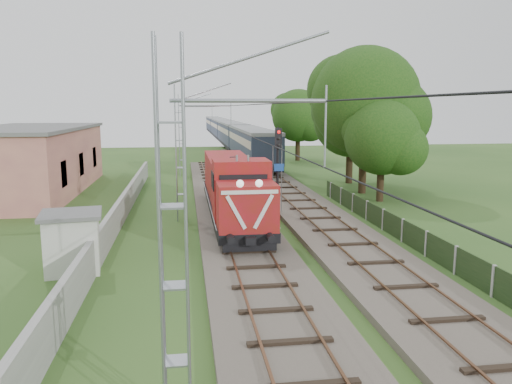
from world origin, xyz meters
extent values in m
plane|color=#2C4E1D|center=(0.00, 0.00, 0.00)|extent=(140.00, 140.00, 0.00)
cube|color=#6B6054|center=(0.00, 7.00, 0.15)|extent=(4.20, 70.00, 0.30)
cube|color=black|center=(0.00, 7.00, 0.35)|extent=(2.40, 70.00, 0.10)
cube|color=brown|center=(-0.85, 7.00, 0.42)|extent=(0.08, 70.00, 0.05)
cube|color=brown|center=(0.85, 7.00, 0.42)|extent=(0.08, 70.00, 0.05)
cube|color=#6B6054|center=(5.00, 20.00, 0.15)|extent=(4.20, 80.00, 0.30)
cube|color=black|center=(5.00, 20.00, 0.35)|extent=(2.40, 80.00, 0.10)
cube|color=brown|center=(4.15, 20.00, 0.42)|extent=(0.08, 80.00, 0.05)
cube|color=brown|center=(5.85, 20.00, 0.42)|extent=(0.08, 80.00, 0.05)
cylinder|color=gray|center=(-1.50, -8.00, 6.80)|extent=(3.00, 0.08, 0.08)
cylinder|color=gray|center=(-1.50, 12.00, 6.80)|extent=(3.00, 0.08, 0.08)
cylinder|color=gray|center=(-1.50, 32.00, 6.80)|extent=(3.00, 0.08, 0.08)
cylinder|color=black|center=(0.00, 12.00, 5.50)|extent=(0.03, 70.00, 0.03)
cylinder|color=black|center=(0.00, 12.00, 6.80)|extent=(0.03, 70.00, 0.03)
cube|color=#9E9E99|center=(-6.50, 12.00, 0.75)|extent=(0.25, 40.00, 1.50)
cube|color=tan|center=(-15.00, 24.00, 2.50)|extent=(8.00, 20.00, 5.00)
cube|color=#606060|center=(-15.00, 24.00, 5.10)|extent=(8.40, 20.40, 0.25)
cube|color=black|center=(-11.05, 18.00, 2.20)|extent=(0.10, 1.60, 1.80)
cube|color=black|center=(-11.05, 24.00, 2.20)|extent=(0.10, 1.60, 1.80)
cube|color=black|center=(-11.05, 30.00, 2.20)|extent=(0.10, 1.60, 1.80)
cube|color=black|center=(8.00, 3.00, 0.60)|extent=(0.05, 32.00, 1.15)
cube|color=#9E9E99|center=(8.00, 18.00, 0.60)|extent=(0.12, 0.12, 1.20)
cube|color=black|center=(0.00, 11.35, 0.96)|extent=(2.77, 15.68, 0.46)
cube|color=black|center=(0.00, 6.28, 0.68)|extent=(2.03, 3.32, 0.46)
cube|color=black|center=(0.00, 16.43, 0.68)|extent=(2.03, 3.32, 0.46)
cube|color=black|center=(0.00, 3.60, 0.59)|extent=(2.40, 0.23, 0.32)
cube|color=maroon|center=(0.00, 4.66, 2.25)|extent=(2.68, 2.31, 2.12)
sphere|color=white|center=(-0.42, 3.56, 3.45)|extent=(0.33, 0.33, 0.33)
sphere|color=white|center=(0.42, 3.56, 3.45)|extent=(0.33, 0.33, 0.33)
cube|color=silver|center=(-0.60, 3.49, 2.20)|extent=(0.93, 0.06, 1.54)
cube|color=silver|center=(0.60, 3.49, 2.20)|extent=(0.93, 0.06, 1.54)
cube|color=silver|center=(0.00, 3.49, 3.08)|extent=(2.49, 0.06, 0.17)
cube|color=maroon|center=(0.00, 6.92, 2.66)|extent=(2.77, 2.21, 2.95)
cube|color=black|center=(0.00, 5.80, 3.13)|extent=(2.31, 0.06, 0.83)
cube|color=maroon|center=(0.00, 13.61, 2.39)|extent=(2.58, 11.16, 2.40)
cylinder|color=black|center=(0.00, 10.80, 3.72)|extent=(0.41, 0.41, 0.37)
cylinder|color=gray|center=(-0.28, 6.19, 4.28)|extent=(0.11, 0.11, 0.32)
cylinder|color=gray|center=(0.28, 6.19, 4.28)|extent=(0.11, 0.11, 0.32)
cube|color=black|center=(5.00, 39.96, 0.92)|extent=(3.05, 23.17, 0.53)
cube|color=#293044|center=(5.00, 39.96, 2.61)|extent=(3.16, 23.17, 2.84)
cube|color=#BBAC91|center=(5.00, 39.96, 3.14)|extent=(3.20, 22.24, 0.79)
cube|color=gray|center=(5.00, 39.96, 4.19)|extent=(3.21, 23.17, 0.37)
cube|color=black|center=(5.00, 64.18, 0.92)|extent=(3.05, 23.17, 0.53)
cube|color=#293044|center=(5.00, 64.18, 2.61)|extent=(3.16, 23.17, 2.84)
cube|color=#BBAC91|center=(5.00, 64.18, 3.14)|extent=(3.20, 22.24, 0.79)
cube|color=gray|center=(5.00, 64.18, 4.19)|extent=(3.21, 23.17, 0.37)
cube|color=black|center=(5.00, 88.40, 0.92)|extent=(3.05, 23.17, 0.53)
cube|color=#293044|center=(5.00, 88.40, 2.61)|extent=(3.16, 23.17, 2.84)
cube|color=#BBAC91|center=(5.00, 88.40, 3.14)|extent=(3.20, 22.24, 0.79)
cube|color=gray|center=(5.00, 88.40, 4.19)|extent=(3.21, 23.17, 0.37)
cube|color=black|center=(5.00, 112.62, 0.92)|extent=(3.05, 23.17, 0.53)
cube|color=#293044|center=(5.00, 112.62, 2.61)|extent=(3.16, 23.17, 2.84)
cube|color=#BBAC91|center=(5.00, 112.62, 3.14)|extent=(3.20, 22.24, 0.79)
cube|color=gray|center=(5.00, 112.62, 4.19)|extent=(3.21, 23.17, 0.37)
cylinder|color=black|center=(2.86, 12.26, 2.76)|extent=(0.15, 0.15, 5.52)
cube|color=black|center=(2.86, 12.10, 4.86)|extent=(0.39, 0.25, 1.21)
sphere|color=red|center=(2.86, 11.96, 5.24)|extent=(0.20, 0.20, 0.20)
sphere|color=black|center=(2.86, 11.96, 4.86)|extent=(0.20, 0.20, 0.20)
sphere|color=black|center=(2.86, 11.96, 4.47)|extent=(0.20, 0.20, 0.20)
cube|color=navy|center=(2.92, 12.13, 3.09)|extent=(0.61, 0.07, 0.44)
cube|color=beige|center=(-7.40, 3.18, 1.15)|extent=(2.36, 2.36, 2.29)
cube|color=#606060|center=(-7.40, 3.18, 2.40)|extent=(2.71, 2.71, 0.16)
cylinder|color=#3A2617|center=(11.15, 16.32, 1.64)|extent=(0.51, 0.51, 3.27)
sphere|color=#163C10|center=(11.15, 16.32, 4.61)|extent=(5.35, 5.35, 5.35)
sphere|color=#163C10|center=(12.22, 15.51, 3.86)|extent=(3.75, 3.75, 3.75)
sphere|color=#163C10|center=(10.22, 17.25, 5.20)|extent=(3.48, 3.48, 3.48)
cylinder|color=#3A2617|center=(11.12, 19.90, 2.55)|extent=(0.59, 0.59, 5.11)
sphere|color=#163C10|center=(11.12, 19.90, 7.20)|extent=(8.36, 8.36, 8.36)
sphere|color=#163C10|center=(12.79, 18.65, 6.04)|extent=(5.85, 5.85, 5.85)
sphere|color=#163C10|center=(9.65, 21.37, 8.13)|extent=(5.43, 5.43, 5.43)
cylinder|color=#3A2617|center=(11.82, 25.19, 2.00)|extent=(0.60, 0.60, 3.99)
sphere|color=#163C10|center=(11.82, 25.19, 5.63)|extent=(6.53, 6.53, 6.53)
sphere|color=#163C10|center=(13.12, 24.21, 4.72)|extent=(4.57, 4.57, 4.57)
sphere|color=#163C10|center=(10.67, 26.33, 6.35)|extent=(4.25, 4.25, 4.25)
cylinder|color=#3A2617|center=(11.61, 45.01, 2.03)|extent=(0.59, 0.59, 4.06)
sphere|color=#163C10|center=(11.61, 45.01, 5.73)|extent=(6.65, 6.65, 6.65)
sphere|color=#163C10|center=(12.94, 44.01, 4.80)|extent=(4.66, 4.66, 4.66)
sphere|color=#163C10|center=(10.45, 46.17, 6.47)|extent=(4.32, 4.32, 4.32)
camera|label=1|loc=(-2.74, -17.53, 6.66)|focal=35.00mm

